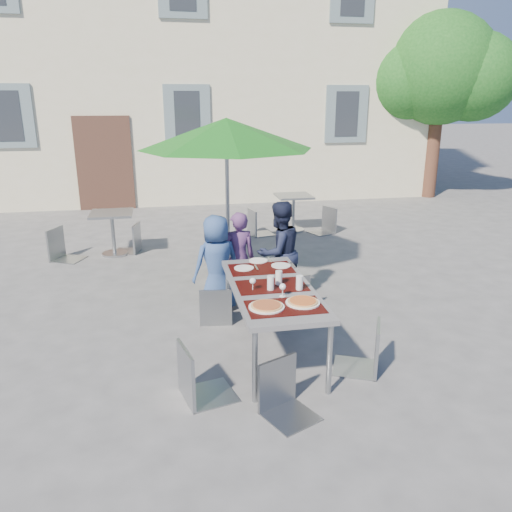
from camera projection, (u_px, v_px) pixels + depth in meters
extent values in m
plane|color=#504F52|center=(235.00, 341.00, 5.55)|extent=(90.00, 90.00, 0.00)
cube|color=beige|center=(178.00, 67.00, 15.26)|extent=(13.00, 8.00, 7.00)
cube|color=#442A21|center=(105.00, 164.00, 11.85)|extent=(1.30, 0.06, 2.20)
cube|color=slate|center=(8.00, 116.00, 11.16)|extent=(1.10, 0.06, 1.40)
cube|color=#262B33|center=(7.00, 116.00, 11.14)|extent=(0.60, 0.04, 1.10)
cube|color=slate|center=(187.00, 115.00, 11.88)|extent=(1.10, 0.06, 1.40)
cube|color=#262B33|center=(187.00, 115.00, 11.86)|extent=(0.60, 0.04, 1.10)
cube|color=slate|center=(346.00, 114.00, 12.60)|extent=(1.10, 0.06, 1.40)
cube|color=#262B33|center=(347.00, 114.00, 12.58)|extent=(0.60, 0.04, 1.10)
cylinder|color=#4F2F21|center=(433.00, 145.00, 13.31)|extent=(0.36, 0.36, 2.80)
sphere|color=#144B17|center=(441.00, 69.00, 12.74)|extent=(2.80, 2.80, 2.80)
sphere|color=#144B17|center=(405.00, 82.00, 12.97)|extent=(2.00, 2.00, 2.00)
sphere|color=#144B17|center=(474.00, 77.00, 12.55)|extent=(2.20, 2.20, 2.20)
sphere|color=#144B17|center=(438.00, 50.00, 13.19)|extent=(1.80, 1.80, 1.80)
cube|color=#48484D|center=(272.00, 288.00, 5.09)|extent=(0.80, 1.85, 0.05)
cylinder|color=gray|center=(255.00, 367.00, 4.33)|extent=(0.05, 0.05, 0.70)
cylinder|color=gray|center=(330.00, 359.00, 4.46)|extent=(0.05, 0.05, 0.70)
cylinder|color=gray|center=(228.00, 294.00, 5.95)|extent=(0.05, 0.05, 0.70)
cylinder|color=gray|center=(283.00, 290.00, 6.08)|extent=(0.05, 0.05, 0.70)
cube|color=black|center=(285.00, 307.00, 4.57)|extent=(0.70, 0.42, 0.01)
cube|color=black|center=(272.00, 286.00, 5.08)|extent=(0.70, 0.42, 0.01)
cube|color=black|center=(261.00, 268.00, 5.60)|extent=(0.70, 0.42, 0.01)
cylinder|color=white|center=(267.00, 307.00, 4.55)|extent=(0.33, 0.33, 0.01)
cylinder|color=tan|center=(267.00, 306.00, 4.54)|extent=(0.29, 0.29, 0.01)
cylinder|color=#8B330D|center=(267.00, 305.00, 4.54)|extent=(0.25, 0.25, 0.01)
cylinder|color=white|center=(303.00, 302.00, 4.64)|extent=(0.32, 0.32, 0.01)
cylinder|color=tan|center=(303.00, 301.00, 4.64)|extent=(0.28, 0.28, 0.01)
cylinder|color=#A3210B|center=(303.00, 300.00, 4.64)|extent=(0.24, 0.24, 0.01)
cylinder|color=silver|center=(271.00, 283.00, 4.95)|extent=(0.07, 0.07, 0.15)
cylinder|color=silver|center=(279.00, 278.00, 5.10)|extent=(0.07, 0.07, 0.15)
cylinder|color=silver|center=(299.00, 283.00, 4.96)|extent=(0.07, 0.07, 0.15)
cylinder|color=silver|center=(253.00, 290.00, 4.97)|extent=(0.06, 0.06, 0.00)
cylinder|color=silver|center=(253.00, 287.00, 4.96)|extent=(0.01, 0.01, 0.08)
sphere|color=silver|center=(253.00, 281.00, 4.94)|extent=(0.06, 0.06, 0.06)
cylinder|color=silver|center=(282.00, 296.00, 4.82)|extent=(0.06, 0.06, 0.00)
cylinder|color=silver|center=(283.00, 292.00, 4.81)|extent=(0.01, 0.01, 0.08)
sphere|color=silver|center=(283.00, 287.00, 4.79)|extent=(0.06, 0.06, 0.06)
cylinder|color=white|center=(244.00, 268.00, 5.59)|extent=(0.22, 0.22, 0.01)
cube|color=#B5B8BD|center=(256.00, 267.00, 5.62)|extent=(0.02, 0.18, 0.00)
cylinder|color=white|center=(281.00, 265.00, 5.67)|extent=(0.22, 0.22, 0.01)
cube|color=#B5B8BD|center=(293.00, 265.00, 5.70)|extent=(0.02, 0.18, 0.00)
cylinder|color=white|center=(258.00, 261.00, 5.85)|extent=(0.22, 0.22, 0.01)
cube|color=#B5B8BD|center=(270.00, 260.00, 5.87)|extent=(0.02, 0.18, 0.00)
imported|color=#2F4B82|center=(217.00, 264.00, 6.18)|extent=(0.69, 0.55, 1.24)
imported|color=#573267|center=(238.00, 259.00, 6.41)|extent=(0.47, 0.33, 1.23)
imported|color=#181D36|center=(279.00, 252.00, 6.46)|extent=(0.75, 0.61, 1.34)
cube|color=gray|center=(215.00, 288.00, 5.97)|extent=(0.42, 0.42, 0.03)
cube|color=gray|center=(215.00, 275.00, 5.73)|extent=(0.38, 0.07, 0.45)
cylinder|color=gray|center=(229.00, 299.00, 6.20)|extent=(0.02, 0.02, 0.40)
cylinder|color=gray|center=(203.00, 299.00, 6.18)|extent=(0.02, 0.02, 0.40)
cylinder|color=gray|center=(230.00, 309.00, 5.89)|extent=(0.02, 0.02, 0.40)
cylinder|color=gray|center=(202.00, 310.00, 5.87)|extent=(0.02, 0.02, 0.40)
cube|color=gray|center=(265.00, 277.00, 6.25)|extent=(0.52, 0.52, 0.03)
cube|color=gray|center=(264.00, 263.00, 5.99)|extent=(0.40, 0.16, 0.49)
cylinder|color=gray|center=(280.00, 289.00, 6.46)|extent=(0.02, 0.02, 0.43)
cylinder|color=gray|center=(253.00, 288.00, 6.50)|extent=(0.02, 0.02, 0.43)
cylinder|color=gray|center=(278.00, 300.00, 6.12)|extent=(0.02, 0.02, 0.43)
cylinder|color=gray|center=(250.00, 298.00, 6.17)|extent=(0.02, 0.02, 0.43)
cube|color=gray|center=(289.00, 275.00, 6.33)|extent=(0.46, 0.46, 0.03)
cube|color=gray|center=(296.00, 262.00, 6.09)|extent=(0.40, 0.09, 0.48)
cylinder|color=gray|center=(295.00, 285.00, 6.61)|extent=(0.02, 0.02, 0.42)
cylinder|color=gray|center=(271.00, 288.00, 6.50)|extent=(0.02, 0.02, 0.42)
cylinder|color=gray|center=(307.00, 294.00, 6.30)|extent=(0.02, 0.02, 0.42)
cylinder|color=gray|center=(281.00, 298.00, 6.19)|extent=(0.02, 0.02, 0.42)
cube|color=#90949B|center=(208.00, 349.00, 4.39)|extent=(0.53, 0.53, 0.03)
cube|color=#90949B|center=(184.00, 327.00, 4.22)|extent=(0.13, 0.43, 0.52)
cylinder|color=#90949B|center=(236.00, 379.00, 4.37)|extent=(0.02, 0.02, 0.46)
cylinder|color=#90949B|center=(221.00, 359.00, 4.69)|extent=(0.02, 0.02, 0.46)
cylinder|color=#90949B|center=(195.00, 389.00, 4.22)|extent=(0.02, 0.02, 0.46)
cylinder|color=#90949B|center=(182.00, 368.00, 4.55)|extent=(0.02, 0.02, 0.46)
cube|color=#93989E|center=(357.00, 328.00, 4.85)|extent=(0.55, 0.55, 0.03)
cube|color=#93989E|center=(380.00, 306.00, 4.73)|extent=(0.20, 0.39, 0.50)
cylinder|color=#93989E|center=(339.00, 339.00, 5.12)|extent=(0.02, 0.02, 0.44)
cylinder|color=#93989E|center=(336.00, 355.00, 4.79)|extent=(0.02, 0.02, 0.44)
cylinder|color=#93989E|center=(375.00, 343.00, 5.04)|extent=(0.02, 0.02, 0.44)
cylinder|color=#93989E|center=(374.00, 360.00, 4.71)|extent=(0.02, 0.02, 0.44)
cube|color=gray|center=(292.00, 373.00, 4.09)|extent=(0.52, 0.52, 0.03)
cube|color=gray|center=(278.00, 339.00, 4.17)|extent=(0.37, 0.19, 0.47)
cylinder|color=gray|center=(288.00, 413.00, 3.93)|extent=(0.02, 0.02, 0.41)
cylinder|color=gray|center=(320.00, 399.00, 4.12)|extent=(0.02, 0.02, 0.41)
cylinder|color=gray|center=(263.00, 393.00, 4.19)|extent=(0.02, 0.02, 0.41)
cylinder|color=gray|center=(294.00, 381.00, 4.38)|extent=(0.02, 0.02, 0.41)
cylinder|color=#B5B8BD|center=(229.00, 276.00, 7.45)|extent=(0.50, 0.50, 0.09)
cylinder|color=gray|center=(228.00, 208.00, 7.14)|extent=(0.06, 0.06, 2.16)
cone|color=#166719|center=(226.00, 134.00, 6.83)|extent=(2.44, 2.44, 0.42)
cylinder|color=#B5B8BD|center=(115.00, 254.00, 8.61)|extent=(0.44, 0.44, 0.04)
cylinder|color=gray|center=(113.00, 235.00, 8.51)|extent=(0.06, 0.06, 0.70)
cube|color=gray|center=(111.00, 213.00, 8.40)|extent=(0.70, 0.70, 0.04)
cube|color=gray|center=(66.00, 232.00, 8.20)|extent=(0.59, 0.59, 0.03)
cube|color=gray|center=(52.00, 215.00, 8.16)|extent=(0.21, 0.42, 0.53)
cylinder|color=gray|center=(71.00, 250.00, 8.05)|extent=(0.02, 0.02, 0.47)
cylinder|color=gray|center=(84.00, 244.00, 8.41)|extent=(0.02, 0.02, 0.47)
cylinder|color=gray|center=(50.00, 249.00, 8.14)|extent=(0.02, 0.02, 0.47)
cylinder|color=gray|center=(64.00, 242.00, 8.49)|extent=(0.02, 0.02, 0.47)
cube|color=gray|center=(125.00, 227.00, 8.64)|extent=(0.51, 0.51, 0.03)
cube|color=gray|center=(135.00, 213.00, 8.56)|extent=(0.13, 0.42, 0.50)
cylinder|color=gray|center=(119.00, 237.00, 8.89)|extent=(0.02, 0.02, 0.44)
cylinder|color=gray|center=(112.00, 242.00, 8.55)|extent=(0.02, 0.02, 0.44)
cylinder|color=gray|center=(139.00, 237.00, 8.88)|extent=(0.02, 0.02, 0.44)
cylinder|color=gray|center=(133.00, 243.00, 8.53)|extent=(0.02, 0.02, 0.44)
cylinder|color=#B5B8BD|center=(293.00, 230.00, 10.17)|extent=(0.44, 0.44, 0.04)
cylinder|color=gray|center=(293.00, 214.00, 10.08)|extent=(0.06, 0.06, 0.69)
cube|color=gray|center=(294.00, 196.00, 9.96)|extent=(0.69, 0.69, 0.04)
cube|color=gray|center=(262.00, 212.00, 9.77)|extent=(0.51, 0.51, 0.03)
cube|color=gray|center=(252.00, 199.00, 9.62)|extent=(0.11, 0.43, 0.51)
cylinder|color=gray|center=(274.00, 224.00, 9.74)|extent=(0.02, 0.02, 0.45)
cylinder|color=gray|center=(267.00, 220.00, 10.07)|extent=(0.02, 0.02, 0.45)
cylinder|color=gray|center=(257.00, 226.00, 9.61)|extent=(0.02, 0.02, 0.45)
cylinder|color=gray|center=(250.00, 222.00, 9.94)|extent=(0.02, 0.02, 0.45)
cube|color=gray|center=(322.00, 211.00, 9.87)|extent=(0.55, 0.55, 0.03)
cube|color=gray|center=(330.00, 197.00, 9.90)|extent=(0.18, 0.41, 0.51)
cylinder|color=gray|center=(309.00, 221.00, 9.99)|extent=(0.02, 0.02, 0.45)
cylinder|color=gray|center=(320.00, 225.00, 9.70)|extent=(0.02, 0.02, 0.45)
cylinder|color=gray|center=(323.00, 219.00, 10.18)|extent=(0.02, 0.02, 0.45)
cylinder|color=gray|center=(334.00, 223.00, 9.88)|extent=(0.02, 0.02, 0.45)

